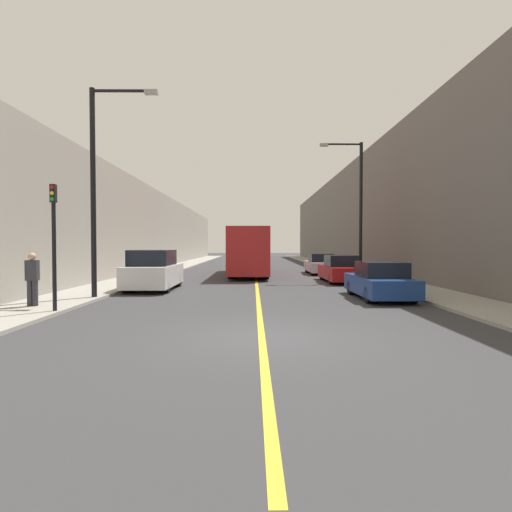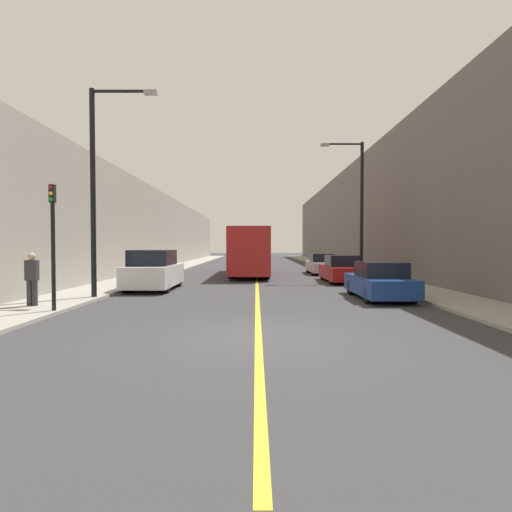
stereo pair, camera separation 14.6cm
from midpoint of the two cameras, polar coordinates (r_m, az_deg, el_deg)
ground_plane at (r=9.36m, az=0.36°, el=-11.51°), size 200.00×200.00×0.00m
sidewalk_left at (r=39.84m, az=-10.94°, el=-1.44°), size 2.63×72.00×0.11m
sidewalk_right at (r=39.88m, az=10.42°, el=-1.43°), size 2.63×72.00×0.11m
building_row_left at (r=40.54m, az=-15.58°, el=3.47°), size 4.00×72.00×7.01m
building_row_right at (r=40.68m, az=15.06°, el=5.31°), size 4.00×72.00×9.62m
road_center_line at (r=39.17m, az=-0.25°, el=-1.53°), size 0.16×72.00×0.01m
bus at (r=28.20m, az=-1.16°, el=0.77°), size 2.56×10.81×3.23m
parked_suv_left at (r=19.54m, az=-14.64°, el=-2.14°), size 2.04×4.44×1.89m
car_right_near at (r=16.49m, az=17.04°, el=-3.57°), size 1.84×4.22×1.47m
car_right_mid at (r=23.33m, az=11.78°, el=-1.96°), size 1.81×4.59×1.55m
car_right_far at (r=29.78m, az=9.03°, el=-1.24°), size 1.81×4.56×1.49m
street_lamp_left at (r=16.81m, az=-21.80°, el=10.16°), size 2.62×0.24×8.03m
street_lamp_right at (r=25.21m, az=14.12°, el=7.55°), size 2.62×0.24×8.23m
traffic_light at (r=13.66m, az=-27.18°, el=1.81°), size 0.16×0.18×3.86m
pedestrian at (r=15.13m, az=-29.56°, el=-2.80°), size 0.39×0.25×1.76m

